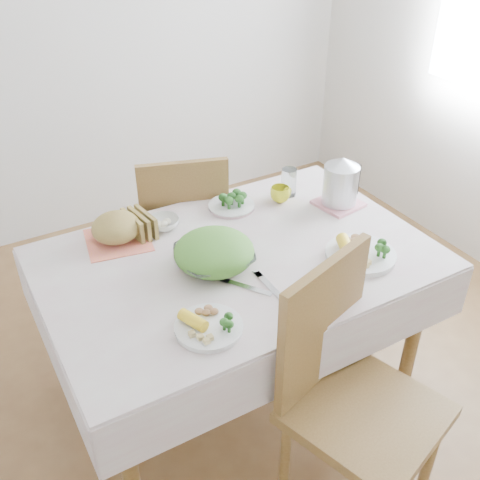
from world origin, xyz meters
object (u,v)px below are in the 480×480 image
dinner_plate_right (360,255)px  electric_kettle (341,181)px  dinner_plate_left (209,327)px  dining_table (238,330)px  salad_bowl (214,258)px  yellow_mug (280,194)px  chair_near (365,420)px  chair_far (183,233)px

dinner_plate_right → electric_kettle: size_ratio=1.27×
dinner_plate_left → dinner_plate_right: size_ratio=0.83×
dining_table → dinner_plate_right: size_ratio=5.09×
salad_bowl → electric_kettle: size_ratio=1.32×
dinner_plate_left → yellow_mug: (0.67, 0.60, 0.02)m
dinner_plate_right → dinner_plate_left: bearing=-174.1°
dining_table → yellow_mug: size_ratio=15.55×
chair_near → electric_kettle: bearing=41.5°
yellow_mug → dining_table: bearing=-143.3°
chair_far → dinner_plate_right: chair_far is taller
chair_near → dinner_plate_left: size_ratio=4.47×
chair_near → dinner_plate_right: (0.31, 0.44, 0.31)m
chair_near → dinner_plate_left: 0.62m
dinner_plate_right → salad_bowl: bearing=155.8°
chair_far → salad_bowl: 0.80m
chair_near → electric_kettle: size_ratio=4.71×
salad_bowl → yellow_mug: size_ratio=3.18×
chair_far → yellow_mug: (0.32, -0.41, 0.33)m
dinner_plate_left → salad_bowl: bearing=59.2°
dining_table → electric_kettle: bearing=11.8°
dining_table → yellow_mug: (0.38, 0.29, 0.42)m
dinner_plate_right → electric_kettle: electric_kettle is taller
dining_table → salad_bowl: 0.44m
dining_table → chair_far: bearing=84.4°
chair_far → yellow_mug: chair_far is taller
chair_near → chair_far: bearing=74.0°
chair_far → chair_near: bearing=109.7°
electric_kettle → chair_far: bearing=134.6°
dining_table → salad_bowl: size_ratio=4.89×
yellow_mug → dinner_plate_left: bearing=-138.3°
chair_far → yellow_mug: bearing=145.9°
chair_near → yellow_mug: 1.06m
salad_bowl → dinner_plate_left: size_ratio=1.26×
dinner_plate_right → electric_kettle: 0.42m
yellow_mug → electric_kettle: size_ratio=0.42×
chair_near → chair_far: chair_near is taller
dining_table → dinner_plate_right: (0.41, -0.24, 0.40)m
electric_kettle → chair_near: bearing=-119.0°
dining_table → salad_bowl: bearing=-174.7°
dinner_plate_left → yellow_mug: 0.90m
dinner_plate_left → electric_kettle: 0.99m
chair_near → salad_bowl: bearing=89.9°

